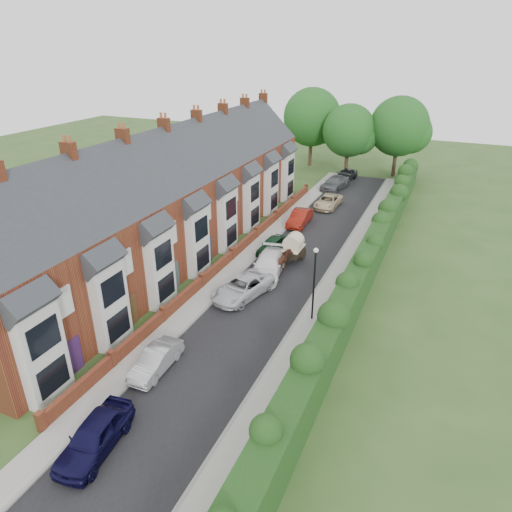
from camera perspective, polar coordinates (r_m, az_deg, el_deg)
The scene contains 24 objects.
ground at distance 28.18m, azimuth -2.22°, elevation -10.57°, with size 140.00×140.00×0.00m, color #2D4C1E.
road at distance 37.09m, azimuth 4.42°, elevation -1.17°, with size 6.00×58.00×0.02m, color black.
pavement_hedge_side at distance 36.11m, azimuth 10.57°, elevation -2.24°, with size 2.20×58.00×0.12m, color gray.
pavement_house_side at distance 38.34m, azimuth -1.01°, elevation -0.08°, with size 1.70×58.00×0.12m, color gray.
kerb_hedge_side at distance 36.31m, azimuth 8.96°, elevation -1.94°, with size 0.18×58.00×0.13m, color gray.
kerb_house_side at distance 38.05m, azimuth 0.09°, elevation -0.28°, with size 0.18×58.00×0.13m, color gray.
hedge at distance 35.15m, azimuth 13.61°, elevation -0.53°, with size 2.10×58.00×2.85m.
terrace_row at distance 38.88m, azimuth -10.53°, elevation 6.87°, with size 9.05×40.50×11.50m.
garden_wall_row at distance 37.75m, azimuth -3.02°, elevation 0.13°, with size 0.35×40.35×1.10m.
lamppost at distance 28.61m, azimuth 7.32°, elevation -2.40°, with size 0.32×0.32×5.16m.
tree_far_left at distance 62.82m, azimuth 11.87°, elevation 14.93°, with size 7.14×6.80×9.29m.
tree_far_right at distance 63.73m, azimuth 17.80°, elevation 14.98°, with size 7.98×7.60×10.31m.
tree_far_back at distance 66.98m, azimuth 7.38°, elevation 16.65°, with size 8.40×8.00×10.82m.
car_navy at distance 22.73m, azimuth -19.52°, elevation -20.44°, with size 1.79×4.44×1.51m, color black.
car_silver_a at distance 26.24m, azimuth -12.41°, elevation -12.61°, with size 1.35×3.87×1.28m, color #98989D.
car_silver_b at distance 32.33m, azimuth -1.66°, elevation -3.92°, with size 2.39×5.19×1.44m, color silver.
car_white at distance 35.32m, azimuth 1.53°, elevation -1.13°, with size 2.18×5.35×1.55m, color white.
car_green at distance 39.03m, azimuth 2.04°, elevation 1.36°, with size 1.56×3.88×1.32m, color #10351D.
car_red at distance 45.22m, azimuth 5.51°, elevation 4.80°, with size 1.56×4.46×1.47m, color maroon.
car_beige at distance 50.55m, azimuth 9.01°, elevation 6.74°, with size 2.18×4.73×1.32m, color #CBB693.
car_grey at distance 57.19m, azimuth 9.85°, elevation 8.98°, with size 2.14×5.26×1.53m, color #4C4F53.
car_black at distance 61.12m, azimuth 11.11°, elevation 9.92°, with size 1.76×4.37×1.49m, color black.
horse at distance 35.57m, azimuth 3.50°, elevation -0.82°, with size 0.93×2.05×1.73m, color #512C1D.
horse_cart at distance 37.24m, azimuth 4.70°, elevation 1.29°, with size 1.53×3.37×2.43m.
Camera 1 is at (10.08, -20.48, 16.52)m, focal length 32.00 mm.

